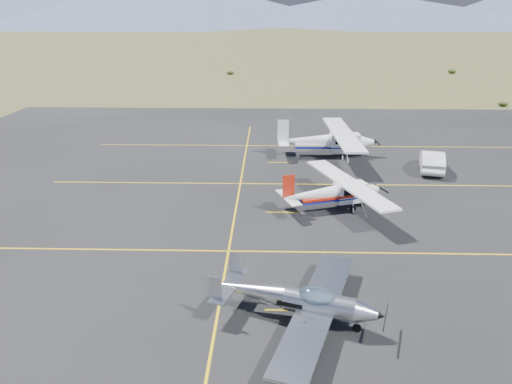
% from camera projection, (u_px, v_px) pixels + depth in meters
% --- Properties ---
extents(ground, '(1600.00, 1600.00, 0.00)m').
position_uv_depth(ground, '(346.00, 271.00, 24.61)').
color(ground, '#383D1C').
rests_on(ground, ground).
extents(apron, '(72.00, 72.00, 0.02)m').
position_uv_depth(apron, '(331.00, 216.00, 31.18)').
color(apron, black).
rests_on(apron, ground).
extents(aircraft_low_wing, '(6.87, 9.31, 2.04)m').
position_uv_depth(aircraft_low_wing, '(301.00, 300.00, 20.36)').
color(aircraft_low_wing, silver).
rests_on(aircraft_low_wing, apron).
extents(aircraft_cessna, '(7.07, 10.02, 2.58)m').
position_uv_depth(aircraft_cessna, '(334.00, 192.00, 32.01)').
color(aircraft_cessna, white).
rests_on(aircraft_cessna, apron).
extents(aircraft_plain, '(7.59, 12.69, 3.22)m').
position_uv_depth(aircraft_plain, '(328.00, 140.00, 43.47)').
color(aircraft_plain, silver).
rests_on(aircraft_plain, apron).
extents(sedan, '(2.85, 5.19, 1.62)m').
position_uv_depth(sedan, '(432.00, 161.00, 39.70)').
color(sedan, white).
rests_on(sedan, apron).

